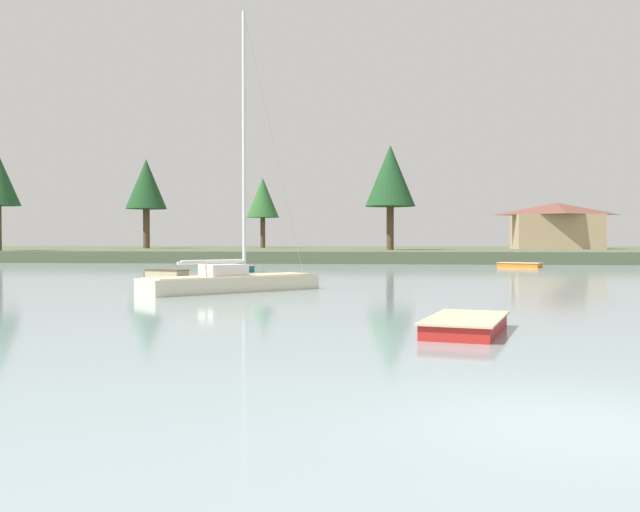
{
  "coord_description": "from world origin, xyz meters",
  "views": [
    {
      "loc": [
        -2.2,
        -9.08,
        2.29
      ],
      "look_at": [
        -6.03,
        26.9,
        1.46
      ],
      "focal_mm": 39.55,
      "sensor_mm": 36.0,
      "label": 1
    }
  ],
  "objects_px": {
    "dinghy_orange": "(520,266)",
    "dinghy_sand": "(167,273)",
    "sailboat_cream": "(231,285)",
    "dinghy_teal": "(232,270)",
    "dinghy_red": "(466,328)"
  },
  "relations": [
    {
      "from": "dinghy_teal",
      "to": "sailboat_cream",
      "type": "distance_m",
      "value": 18.26
    },
    {
      "from": "dinghy_teal",
      "to": "dinghy_red",
      "type": "relative_size",
      "value": 0.97
    },
    {
      "from": "dinghy_orange",
      "to": "dinghy_sand",
      "type": "height_order",
      "value": "dinghy_orange"
    },
    {
      "from": "dinghy_red",
      "to": "sailboat_cream",
      "type": "bearing_deg",
      "value": 124.43
    },
    {
      "from": "dinghy_teal",
      "to": "dinghy_sand",
      "type": "distance_m",
      "value": 5.54
    },
    {
      "from": "dinghy_orange",
      "to": "dinghy_red",
      "type": "bearing_deg",
      "value": -101.46
    },
    {
      "from": "dinghy_orange",
      "to": "sailboat_cream",
      "type": "relative_size",
      "value": 0.3
    },
    {
      "from": "dinghy_teal",
      "to": "dinghy_sand",
      "type": "height_order",
      "value": "dinghy_teal"
    },
    {
      "from": "dinghy_teal",
      "to": "dinghy_red",
      "type": "distance_m",
      "value": 33.48
    },
    {
      "from": "dinghy_sand",
      "to": "dinghy_teal",
      "type": "bearing_deg",
      "value": 54.87
    },
    {
      "from": "dinghy_orange",
      "to": "dinghy_teal",
      "type": "bearing_deg",
      "value": -151.46
    },
    {
      "from": "dinghy_sand",
      "to": "sailboat_cream",
      "type": "xyz_separation_m",
      "value": [
        7.33,
        -13.25,
        0.13
      ]
    },
    {
      "from": "dinghy_orange",
      "to": "dinghy_red",
      "type": "xyz_separation_m",
      "value": [
        -8.65,
        -42.63,
        0.0
      ]
    },
    {
      "from": "dinghy_red",
      "to": "sailboat_cream",
      "type": "distance_m",
      "value": 15.81
    },
    {
      "from": "dinghy_teal",
      "to": "dinghy_red",
      "type": "bearing_deg",
      "value": -66.99
    }
  ]
}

